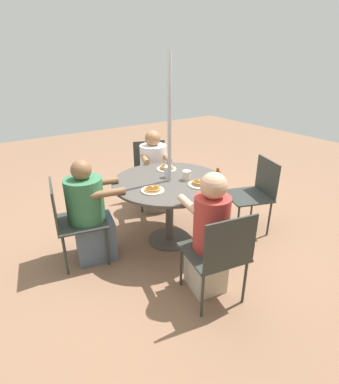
{
  "coord_description": "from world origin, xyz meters",
  "views": [
    {
      "loc": [
        1.7,
        2.45,
        1.94
      ],
      "look_at": [
        0.0,
        0.0,
        0.61
      ],
      "focal_mm": 28.0,
      "sensor_mm": 36.0,
      "label": 1
    }
  ],
  "objects_px": {
    "diner_east": "(209,238)",
    "pancake_plate_c": "(166,168)",
    "syrup_bottle": "(217,175)",
    "pancake_plate_a": "(199,184)",
    "diner_west": "(154,175)",
    "drinking_glass_a": "(168,172)",
    "patio_chair_west": "(151,169)",
    "patio_chair_north": "(71,217)",
    "pancake_plate_b": "(153,190)",
    "patio_table": "(170,190)",
    "coffee_cup": "(187,175)",
    "patio_chair_east": "(219,252)",
    "diner_north": "(90,216)",
    "patio_chair_south": "(255,191)"
  },
  "relations": [
    {
      "from": "diner_west",
      "to": "syrup_bottle",
      "type": "relative_size",
      "value": 8.11
    },
    {
      "from": "pancake_plate_b",
      "to": "pancake_plate_c",
      "type": "relative_size",
      "value": 1.0
    },
    {
      "from": "syrup_bottle",
      "to": "coffee_cup",
      "type": "relative_size",
      "value": 1.32
    },
    {
      "from": "diner_east",
      "to": "patio_chair_north",
      "type": "bearing_deg",
      "value": 139.78
    },
    {
      "from": "pancake_plate_b",
      "to": "drinking_glass_a",
      "type": "xyz_separation_m",
      "value": [
        -0.34,
        -0.23,
        0.05
      ]
    },
    {
      "from": "diner_east",
      "to": "patio_chair_west",
      "type": "relative_size",
      "value": 1.3
    },
    {
      "from": "patio_chair_south",
      "to": "coffee_cup",
      "type": "height_order",
      "value": "patio_chair_south"
    },
    {
      "from": "patio_chair_north",
      "to": "pancake_plate_c",
      "type": "relative_size",
      "value": 3.83
    },
    {
      "from": "patio_chair_north",
      "to": "coffee_cup",
      "type": "distance_m",
      "value": 1.26
    },
    {
      "from": "patio_chair_east",
      "to": "diner_west",
      "type": "relative_size",
      "value": 0.81
    },
    {
      "from": "patio_chair_north",
      "to": "diner_north",
      "type": "height_order",
      "value": "diner_north"
    },
    {
      "from": "patio_chair_west",
      "to": "pancake_plate_a",
      "type": "distance_m",
      "value": 1.3
    },
    {
      "from": "patio_chair_west",
      "to": "pancake_plate_b",
      "type": "bearing_deg",
      "value": 79.82
    },
    {
      "from": "coffee_cup",
      "to": "drinking_glass_a",
      "type": "bearing_deg",
      "value": -55.55
    },
    {
      "from": "diner_east",
      "to": "diner_west",
      "type": "xyz_separation_m",
      "value": [
        -0.48,
        -1.67,
        -0.04
      ]
    },
    {
      "from": "pancake_plate_a",
      "to": "pancake_plate_c",
      "type": "bearing_deg",
      "value": -89.1
    },
    {
      "from": "patio_chair_east",
      "to": "patio_chair_west",
      "type": "relative_size",
      "value": 1.0
    },
    {
      "from": "patio_chair_south",
      "to": "syrup_bottle",
      "type": "relative_size",
      "value": 6.54
    },
    {
      "from": "patio_chair_north",
      "to": "pancake_plate_b",
      "type": "height_order",
      "value": "patio_chair_north"
    },
    {
      "from": "diner_north",
      "to": "drinking_glass_a",
      "type": "xyz_separation_m",
      "value": [
        -0.89,
        0.1,
        0.32
      ]
    },
    {
      "from": "patio_table",
      "to": "pancake_plate_b",
      "type": "distance_m",
      "value": 0.35
    },
    {
      "from": "diner_east",
      "to": "pancake_plate_c",
      "type": "bearing_deg",
      "value": 85.21
    },
    {
      "from": "drinking_glass_a",
      "to": "coffee_cup",
      "type": "bearing_deg",
      "value": 124.45
    },
    {
      "from": "patio_chair_west",
      "to": "pancake_plate_a",
      "type": "height_order",
      "value": "patio_chair_west"
    },
    {
      "from": "diner_west",
      "to": "drinking_glass_a",
      "type": "bearing_deg",
      "value": 90.5
    },
    {
      "from": "coffee_cup",
      "to": "patio_chair_west",
      "type": "bearing_deg",
      "value": -100.72
    },
    {
      "from": "patio_chair_east",
      "to": "diner_west",
      "type": "distance_m",
      "value": 1.91
    },
    {
      "from": "pancake_plate_a",
      "to": "patio_chair_north",
      "type": "bearing_deg",
      "value": -23.11
    },
    {
      "from": "patio_chair_west",
      "to": "coffee_cup",
      "type": "xyz_separation_m",
      "value": [
        0.2,
        1.07,
        0.28
      ]
    },
    {
      "from": "syrup_bottle",
      "to": "coffee_cup",
      "type": "xyz_separation_m",
      "value": [
        0.27,
        -0.19,
        -0.0
      ]
    },
    {
      "from": "patio_chair_south",
      "to": "patio_chair_north",
      "type": "bearing_deg",
      "value": 93.73
    },
    {
      "from": "diner_north",
      "to": "pancake_plate_c",
      "type": "distance_m",
      "value": 1.06
    },
    {
      "from": "patio_table",
      "to": "diner_east",
      "type": "distance_m",
      "value": 0.88
    },
    {
      "from": "diner_east",
      "to": "patio_chair_south",
      "type": "relative_size",
      "value": 1.3
    },
    {
      "from": "patio_chair_west",
      "to": "diner_north",
      "type": "bearing_deg",
      "value": 53.65
    },
    {
      "from": "syrup_bottle",
      "to": "pancake_plate_a",
      "type": "bearing_deg",
      "value": 1.29
    },
    {
      "from": "diner_west",
      "to": "pancake_plate_a",
      "type": "xyz_separation_m",
      "value": [
        0.13,
        1.09,
        0.27
      ]
    },
    {
      "from": "patio_chair_west",
      "to": "drinking_glass_a",
      "type": "distance_m",
      "value": 0.99
    },
    {
      "from": "diner_east",
      "to": "pancake_plate_b",
      "type": "xyz_separation_m",
      "value": [
        0.12,
        -0.72,
        0.22
      ]
    },
    {
      "from": "diner_east",
      "to": "coffee_cup",
      "type": "distance_m",
      "value": 0.88
    },
    {
      "from": "patio_table",
      "to": "pancake_plate_c",
      "type": "relative_size",
      "value": 5.35
    },
    {
      "from": "patio_chair_east",
      "to": "pancake_plate_a",
      "type": "relative_size",
      "value": 3.83
    },
    {
      "from": "diner_west",
      "to": "pancake_plate_c",
      "type": "xyz_separation_m",
      "value": [
        0.14,
        0.51,
        0.27
      ]
    },
    {
      "from": "patio_chair_west",
      "to": "patio_chair_north",
      "type": "bearing_deg",
      "value": 48.91
    },
    {
      "from": "patio_table",
      "to": "syrup_bottle",
      "type": "height_order",
      "value": "syrup_bottle"
    },
    {
      "from": "patio_chair_west",
      "to": "diner_west",
      "type": "height_order",
      "value": "diner_west"
    },
    {
      "from": "patio_chair_south",
      "to": "diner_west",
      "type": "height_order",
      "value": "diner_west"
    },
    {
      "from": "diner_east",
      "to": "diner_west",
      "type": "relative_size",
      "value": 1.05
    },
    {
      "from": "diner_east",
      "to": "patio_chair_south",
      "type": "distance_m",
      "value": 1.26
    },
    {
      "from": "patio_table",
      "to": "diner_west",
      "type": "relative_size",
      "value": 1.13
    }
  ]
}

